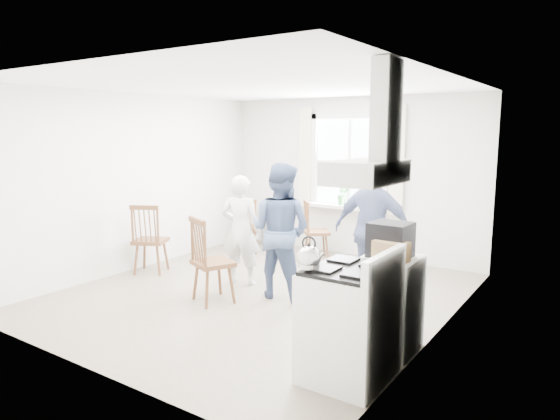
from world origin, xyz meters
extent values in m
cube|color=gray|center=(0.00, 0.00, -0.01)|extent=(4.62, 5.12, 0.02)
cube|color=beige|center=(0.00, 2.52, 1.30)|extent=(4.62, 0.04, 2.64)
cube|color=beige|center=(0.00, -2.52, 1.30)|extent=(4.62, 0.04, 2.64)
cube|color=beige|center=(-2.27, 0.00, 1.30)|extent=(0.04, 5.12, 2.64)
cube|color=beige|center=(2.27, 0.00, 1.30)|extent=(0.04, 5.12, 2.64)
cube|color=white|center=(0.00, 0.00, 2.61)|extent=(4.62, 5.12, 0.02)
cube|color=white|center=(0.00, 2.48, 1.55)|extent=(1.20, 0.02, 1.40)
cube|color=silver|center=(0.00, 2.46, 2.29)|extent=(1.38, 0.09, 0.09)
cube|color=silver|center=(0.00, 2.46, 0.81)|extent=(1.38, 0.09, 0.09)
cube|color=silver|center=(-0.65, 2.46, 1.55)|extent=(0.09, 0.09, 1.58)
cube|color=silver|center=(0.65, 2.46, 1.55)|extent=(0.09, 0.09, 1.58)
cube|color=silver|center=(0.00, 2.38, 0.82)|extent=(1.38, 0.24, 0.06)
cube|color=beige|center=(-0.82, 2.44, 1.60)|extent=(0.24, 0.05, 1.70)
cube|color=beige|center=(0.82, 2.44, 1.60)|extent=(0.24, 0.05, 1.70)
cube|color=silver|center=(2.02, -1.35, 1.74)|extent=(0.45, 0.76, 0.18)
cube|color=silver|center=(2.17, -1.35, 2.21)|extent=(0.14, 0.30, 0.76)
cube|color=slate|center=(-1.40, 2.33, 0.40)|extent=(0.40, 0.30, 0.80)
cube|color=white|center=(1.91, -1.35, 0.46)|extent=(0.65, 0.76, 0.92)
cube|color=black|center=(1.91, -1.35, 0.94)|extent=(0.61, 0.72, 0.03)
cube|color=white|center=(2.20, -1.35, 1.02)|extent=(0.06, 0.76, 0.20)
cylinder|color=silver|center=(1.56, -1.35, 0.70)|extent=(0.02, 0.61, 0.02)
sphere|color=silver|center=(1.65, -1.59, 1.05)|extent=(0.20, 0.20, 0.20)
cylinder|color=silver|center=(1.65, -1.59, 0.99)|extent=(0.18, 0.18, 0.04)
torus|color=black|center=(1.65, -1.59, 1.17)|extent=(0.12, 0.03, 0.12)
cube|color=silver|center=(1.98, -0.65, 0.45)|extent=(0.50, 0.55, 0.90)
cube|color=black|center=(1.96, -0.64, 0.99)|extent=(0.37, 0.34, 0.17)
cube|color=black|center=(1.96, -0.64, 1.15)|extent=(0.37, 0.34, 0.15)
cube|color=#A17D4E|center=(2.03, -0.79, 0.99)|extent=(0.32, 0.26, 0.18)
cube|color=#4F2E19|center=(-1.50, 1.65, 0.43)|extent=(0.54, 0.53, 0.05)
cube|color=#4F2E19|center=(-1.42, 1.51, 0.68)|extent=(0.35, 0.25, 0.51)
cylinder|color=#4F2E19|center=(-1.50, 1.65, 0.20)|extent=(0.03, 0.03, 0.41)
cube|color=#4F2E19|center=(-0.30, -0.56, 0.48)|extent=(0.58, 0.57, 0.05)
cube|color=#4F2E19|center=(-0.38, -0.74, 0.77)|extent=(0.42, 0.23, 0.58)
cylinder|color=#4F2E19|center=(-0.30, -0.56, 0.23)|extent=(0.04, 0.04, 0.46)
cube|color=#4F2E19|center=(-1.90, -0.12, 0.47)|extent=(0.58, 0.57, 0.05)
cube|color=#4F2E19|center=(-1.81, -0.29, 0.75)|extent=(0.40, 0.25, 0.56)
cylinder|color=#4F2E19|center=(-1.90, -0.12, 0.22)|extent=(0.04, 0.04, 0.45)
imported|color=silver|center=(-0.46, 0.19, 0.74)|extent=(0.69, 0.69, 1.48)
imported|color=#415278|center=(0.26, 0.06, 0.84)|extent=(0.87, 0.87, 1.68)
imported|color=navy|center=(1.22, 0.68, 0.85)|extent=(1.06, 1.06, 1.70)
imported|color=#357735|center=(-0.06, 2.36, 1.02)|extent=(0.22, 0.22, 0.34)
cube|color=#4F2E19|center=(-0.30, 1.94, 0.44)|extent=(0.56, 0.56, 0.05)
cube|color=#4F2E19|center=(-0.44, 1.83, 0.70)|extent=(0.29, 0.34, 0.52)
cylinder|color=#4F2E19|center=(-0.30, 1.94, 0.21)|extent=(0.03, 0.03, 0.42)
camera|label=1|loc=(3.64, -4.95, 2.06)|focal=32.00mm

